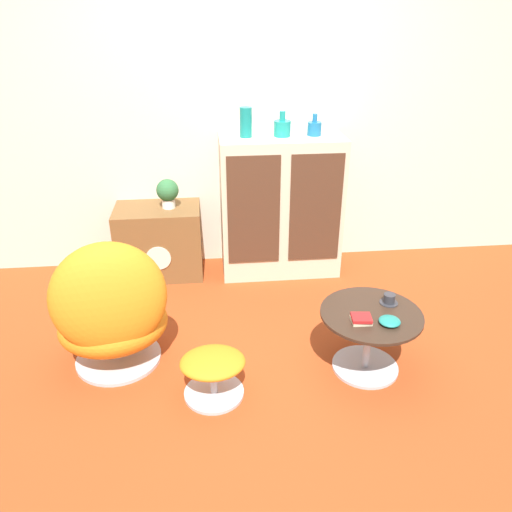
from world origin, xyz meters
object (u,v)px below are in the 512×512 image
object	(u,v)px
egg_chair	(112,313)
ottoman	(213,368)
coffee_table	(369,333)
vase_inner_right	(314,128)
potted_plant	(168,192)
bowl	(390,321)
tv_console	(160,241)
sideboard	(280,206)
teacup	(389,299)
vase_leftmost	(246,122)
vase_inner_left	(282,128)
book_stack	(361,319)

from	to	relation	value
egg_chair	ottoman	size ratio (longest dim) A/B	2.37
coffee_table	vase_inner_right	world-z (taller)	vase_inner_right
potted_plant	bowl	distance (m)	2.03
tv_console	bowl	distance (m)	2.07
sideboard	tv_console	world-z (taller)	sideboard
sideboard	teacup	world-z (taller)	sideboard
tv_console	coffee_table	size ratio (longest dim) A/B	1.12
bowl	vase_leftmost	bearing A→B (deg)	114.71
ottoman	sideboard	bearing A→B (deg)	68.25
egg_chair	vase_leftmost	size ratio (longest dim) A/B	4.02
coffee_table	vase_inner_left	size ratio (longest dim) A/B	3.25
vase_leftmost	book_stack	bearing A→B (deg)	-69.97
vase_inner_right	sideboard	bearing A→B (deg)	-179.12
coffee_table	vase_inner_left	distance (m)	1.71
sideboard	coffee_table	xyz separation A→B (m)	(0.35, -1.38, -0.31)
tv_console	teacup	size ratio (longest dim) A/B	6.11
sideboard	bowl	bearing A→B (deg)	-74.53
tv_console	vase_inner_right	distance (m)	1.54
vase_leftmost	vase_inner_right	distance (m)	0.53
egg_chair	coffee_table	size ratio (longest dim) A/B	1.46
tv_console	teacup	xyz separation A→B (m)	(1.49, -1.30, 0.14)
sideboard	vase_inner_left	size ratio (longest dim) A/B	6.09
sideboard	vase_inner_left	world-z (taller)	vase_inner_left
coffee_table	vase_leftmost	xyz separation A→B (m)	(-0.62, 1.38, 0.99)
tv_console	vase_inner_left	world-z (taller)	vase_inner_left
egg_chair	potted_plant	size ratio (longest dim) A/B	3.79
vase_inner_right	book_stack	size ratio (longest dim) A/B	1.34
ottoman	book_stack	distance (m)	0.90
sideboard	bowl	world-z (taller)	sideboard
sideboard	egg_chair	world-z (taller)	sideboard
vase_inner_right	teacup	distance (m)	1.51
vase_inner_left	bowl	xyz separation A→B (m)	(0.41, -1.50, -0.78)
vase_inner_left	vase_inner_right	xyz separation A→B (m)	(0.25, 0.00, -0.01)
vase_leftmost	bowl	size ratio (longest dim) A/B	1.78
vase_leftmost	vase_inner_right	bearing A→B (deg)	0.00
egg_chair	book_stack	size ratio (longest dim) A/B	7.28
vase_inner_right	teacup	xyz separation A→B (m)	(0.23, -1.28, -0.76)
vase_leftmost	vase_inner_left	bearing A→B (deg)	0.00
tv_console	bowl	world-z (taller)	tv_console
coffee_table	book_stack	size ratio (longest dim) A/B	4.97
vase_inner_left	teacup	world-z (taller)	vase_inner_left
vase_inner_left	vase_inner_right	world-z (taller)	vase_inner_left
sideboard	ottoman	size ratio (longest dim) A/B	3.04
vase_leftmost	tv_console	bearing A→B (deg)	179.01
teacup	bowl	bearing A→B (deg)	-108.35
egg_chair	bowl	world-z (taller)	egg_chair
tv_console	bowl	size ratio (longest dim) A/B	5.50
coffee_table	vase_inner_right	xyz separation A→B (m)	(-0.10, 1.38, 0.93)
tv_console	potted_plant	xyz separation A→B (m)	(0.10, 0.00, 0.43)
vase_inner_right	teacup	size ratio (longest dim) A/B	1.46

